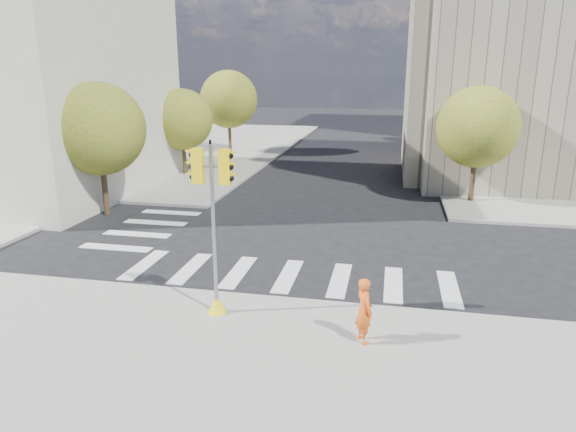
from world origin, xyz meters
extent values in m
plane|color=black|center=(0.00, 0.00, 0.00)|extent=(160.00, 160.00, 0.00)
cube|color=gray|center=(-20.00, 26.00, 0.07)|extent=(28.00, 40.00, 0.15)
cube|color=gray|center=(9.00, 15.00, 7.00)|extent=(8.00, 8.00, 14.00)
cylinder|color=#382616|center=(-10.50, 4.00, 1.22)|extent=(0.28, 0.28, 2.45)
sphere|color=#317120|center=(-10.50, 4.00, 4.21)|extent=(4.40, 4.40, 4.40)
cylinder|color=#382616|center=(-10.50, 14.00, 1.08)|extent=(0.28, 0.28, 2.17)
sphere|color=#317120|center=(-10.50, 14.00, 3.77)|extent=(4.00, 4.00, 4.00)
cylinder|color=#382616|center=(-10.50, 24.00, 1.31)|extent=(0.28, 0.28, 2.62)
sphere|color=#317120|center=(-10.50, 24.00, 4.54)|extent=(4.80, 4.80, 4.80)
cylinder|color=#382616|center=(7.50, 10.00, 1.19)|extent=(0.28, 0.28, 2.38)
sphere|color=#317120|center=(7.50, 10.00, 4.06)|extent=(4.20, 4.20, 4.20)
cylinder|color=#382616|center=(7.50, 22.00, 1.26)|extent=(0.28, 0.28, 2.52)
sphere|color=#317120|center=(7.50, 22.00, 4.36)|extent=(4.60, 4.60, 4.60)
cylinder|color=#382616|center=(7.50, 34.00, 1.14)|extent=(0.28, 0.28, 2.27)
sphere|color=#317120|center=(7.50, 34.00, 3.88)|extent=(4.00, 4.00, 4.00)
cylinder|color=black|center=(8.00, 14.00, 4.15)|extent=(0.12, 0.12, 8.00)
cube|color=black|center=(8.00, 14.00, 8.15)|extent=(0.35, 0.18, 0.22)
cylinder|color=black|center=(8.00, 28.00, 4.15)|extent=(0.12, 0.12, 8.00)
cube|color=black|center=(8.00, 28.00, 8.15)|extent=(0.35, 0.18, 0.22)
cone|color=yellow|center=(-1.50, -5.41, 0.40)|extent=(0.56, 0.56, 0.50)
cylinder|color=gray|center=(-1.50, -5.41, 2.59)|extent=(0.11, 0.11, 4.87)
cylinder|color=black|center=(-1.50, -5.41, 5.07)|extent=(0.07, 0.07, 0.12)
cylinder|color=gray|center=(-1.50, -5.41, 4.42)|extent=(0.90, 0.07, 0.06)
cube|color=yellow|center=(-1.88, -5.42, 4.42)|extent=(0.30, 0.22, 0.95)
cube|color=yellow|center=(-1.12, -5.41, 4.42)|extent=(0.30, 0.22, 0.95)
imported|color=#EB5A16|center=(2.74, -6.22, 1.02)|extent=(0.67, 0.76, 1.74)
cube|color=silver|center=(-13.99, 3.95, 0.40)|extent=(5.77, 2.44, 0.50)
camera|label=1|loc=(3.21, -18.25, 6.89)|focal=32.00mm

